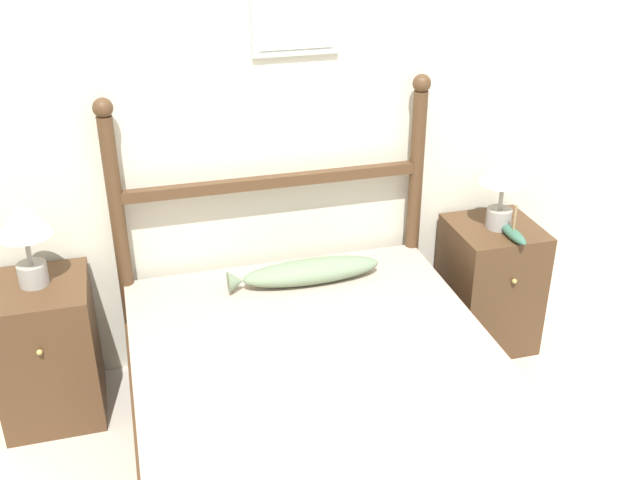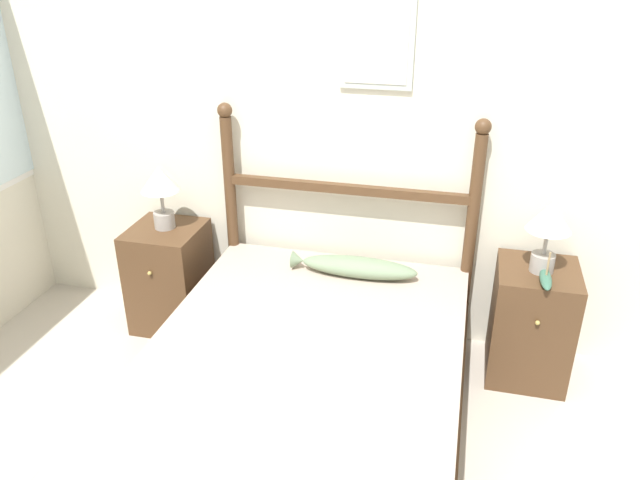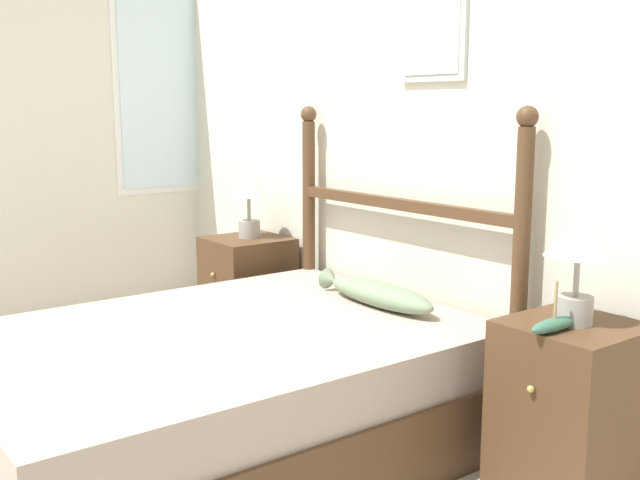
% 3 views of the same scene
% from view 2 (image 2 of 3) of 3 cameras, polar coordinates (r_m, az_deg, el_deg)
% --- Properties ---
extents(wall_back, '(6.40, 0.08, 2.55)m').
position_cam_2_polar(wall_back, '(3.42, 3.52, 10.78)').
color(wall_back, beige).
rests_on(wall_back, ground_plane).
extents(bed, '(1.44, 1.93, 0.51)m').
position_cam_2_polar(bed, '(2.99, -1.53, -13.93)').
color(bed, '#4C331E').
rests_on(bed, ground_plane).
extents(headboard, '(1.46, 0.08, 1.36)m').
position_cam_2_polar(headboard, '(3.50, 2.40, 2.04)').
color(headboard, '#4C331E').
rests_on(headboard, ground_plane).
extents(nightstand_left, '(0.41, 0.44, 0.64)m').
position_cam_2_polar(nightstand_left, '(3.88, -13.56, -3.27)').
color(nightstand_left, '#4C331E').
rests_on(nightstand_left, ground_plane).
extents(nightstand_right, '(0.41, 0.44, 0.64)m').
position_cam_2_polar(nightstand_right, '(3.53, 18.71, -7.18)').
color(nightstand_right, '#4C331E').
rests_on(nightstand_right, ground_plane).
extents(table_lamp_left, '(0.22, 0.22, 0.38)m').
position_cam_2_polar(table_lamp_left, '(3.66, -14.39, 4.86)').
color(table_lamp_left, gray).
rests_on(table_lamp_left, nightstand_left).
extents(table_lamp_right, '(0.22, 0.22, 0.38)m').
position_cam_2_polar(table_lamp_right, '(3.25, 20.20, 1.39)').
color(table_lamp_right, gray).
rests_on(table_lamp_right, nightstand_right).
extents(model_boat, '(0.06, 0.22, 0.17)m').
position_cam_2_polar(model_boat, '(3.24, 19.94, -3.33)').
color(model_boat, '#386651').
rests_on(model_boat, nightstand_right).
extents(fish_pillow, '(0.69, 0.16, 0.11)m').
position_cam_2_polar(fish_pillow, '(3.38, 3.28, -2.47)').
color(fish_pillow, gray).
rests_on(fish_pillow, bed).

